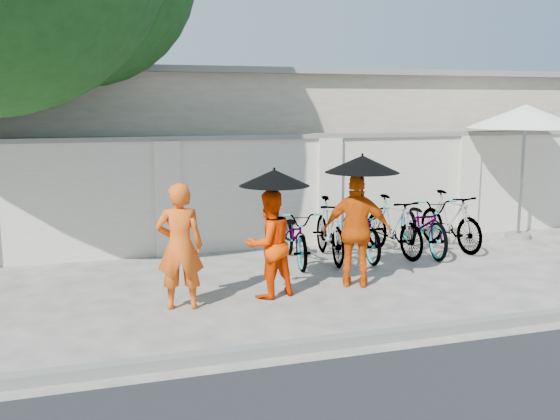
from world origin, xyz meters
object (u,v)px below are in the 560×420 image
object	(u,v)px
monk_center	(269,244)
patio_umbrella	(526,118)
monk_right	(357,231)
monk_left	(180,246)

from	to	relation	value
monk_center	patio_umbrella	distance (m)	6.38
monk_right	patio_umbrella	size ratio (longest dim) A/B	0.57
monk_center	monk_right	bearing A→B (deg)	166.57
patio_umbrella	monk_left	bearing A→B (deg)	-161.79
monk_left	patio_umbrella	xyz separation A→B (m)	(7.01, 2.31, 1.53)
monk_right	patio_umbrella	bearing A→B (deg)	-130.08
monk_center	monk_right	distance (m)	1.36
monk_left	monk_center	world-z (taller)	monk_left
monk_left	patio_umbrella	size ratio (longest dim) A/B	0.57
monk_right	patio_umbrella	distance (m)	5.12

